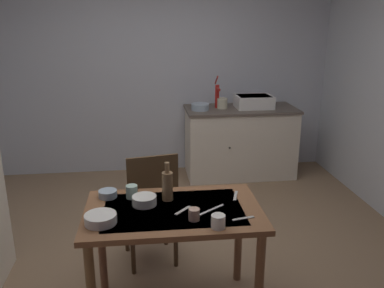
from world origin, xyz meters
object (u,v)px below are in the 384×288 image
at_px(hand_pump, 217,94).
at_px(teacup_mint, 218,221).
at_px(serving_bowl_wide, 101,219).
at_px(chair_far_side, 151,206).
at_px(glass_bottle, 167,185).
at_px(sink_basin, 254,101).
at_px(mixing_bowl_counter, 200,107).
at_px(dining_table, 173,224).

height_order(hand_pump, teacup_mint, hand_pump).
xyz_separation_m(hand_pump, serving_bowl_wide, (-1.17, -2.58, -0.24)).
xyz_separation_m(chair_far_side, glass_bottle, (0.11, -0.43, 0.36)).
distance_m(sink_basin, teacup_mint, 2.84).
distance_m(sink_basin, mixing_bowl_counter, 0.67).
bearing_deg(serving_bowl_wide, hand_pump, 65.64).
height_order(mixing_bowl_counter, chair_far_side, chair_far_side).
distance_m(dining_table, teacup_mint, 0.39).
relative_size(hand_pump, serving_bowl_wide, 2.08).
distance_m(sink_basin, serving_bowl_wide, 3.01).
xyz_separation_m(dining_table, chair_far_side, (-0.13, 0.57, -0.14)).
bearing_deg(hand_pump, serving_bowl_wide, -114.36).
distance_m(serving_bowl_wide, glass_bottle, 0.50).
bearing_deg(mixing_bowl_counter, chair_far_side, -109.85).
xyz_separation_m(teacup_mint, glass_bottle, (-0.26, 0.41, 0.07)).
height_order(dining_table, serving_bowl_wide, serving_bowl_wide).
bearing_deg(chair_far_side, teacup_mint, -66.38).
relative_size(chair_far_side, teacup_mint, 11.62).
bearing_deg(sink_basin, dining_table, -116.09).
xyz_separation_m(hand_pump, teacup_mint, (-0.50, -2.72, -0.23)).
xyz_separation_m(mixing_bowl_counter, dining_table, (-0.51, -2.35, -0.25)).
height_order(teacup_mint, glass_bottle, glass_bottle).
relative_size(dining_table, chair_far_side, 1.17).
relative_size(mixing_bowl_counter, teacup_mint, 2.55).
bearing_deg(sink_basin, chair_far_side, -125.52).
relative_size(sink_basin, hand_pump, 1.13).
xyz_separation_m(mixing_bowl_counter, glass_bottle, (-0.54, -2.22, -0.04)).
bearing_deg(mixing_bowl_counter, serving_bowl_wide, -110.86).
bearing_deg(dining_table, mixing_bowl_counter, 77.73).
relative_size(mixing_bowl_counter, glass_bottle, 0.80).
xyz_separation_m(sink_basin, teacup_mint, (-0.94, -2.68, -0.14)).
xyz_separation_m(sink_basin, chair_far_side, (-1.31, -1.83, -0.43)).
height_order(dining_table, teacup_mint, teacup_mint).
bearing_deg(glass_bottle, teacup_mint, -57.46).
distance_m(hand_pump, glass_bottle, 2.44).
distance_m(hand_pump, teacup_mint, 2.78).
relative_size(chair_far_side, serving_bowl_wide, 5.09).
xyz_separation_m(sink_basin, hand_pump, (-0.44, 0.05, 0.09)).
height_order(hand_pump, glass_bottle, hand_pump).
height_order(mixing_bowl_counter, dining_table, mixing_bowl_counter).
bearing_deg(chair_far_side, dining_table, -77.01).
xyz_separation_m(mixing_bowl_counter, chair_far_side, (-0.64, -1.78, -0.39)).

